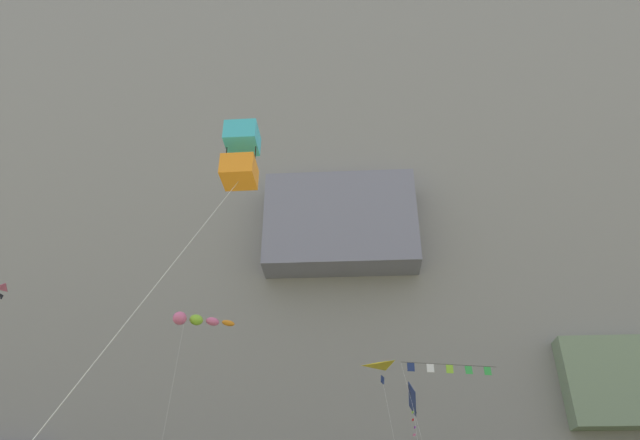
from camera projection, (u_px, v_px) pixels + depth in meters
The scene contains 7 objects.
cliff_face at pixel (343, 238), 65.51m from camera, with size 180.00×27.11×69.12m.
kite_windsock_upper_left at pixel (195, 320), 37.75m from camera, with size 4.09×4.07×16.86m.
kite_box_far_right at pixel (240, 155), 14.70m from camera, with size 3.40×6.22×12.90m.
kite_diamond_high_left at pixel (413, 403), 36.19m from camera, with size 0.55×4.15×12.58m.
kite_banner_near_cliff at pixel (449, 376), 34.68m from camera, with size 6.18×5.73×13.13m.
kite_delta_low_right at pixel (2, 307), 39.92m from camera, with size 3.31×6.13×18.98m.
kite_delta_low_center at pixel (386, 382), 37.88m from camera, with size 2.18×6.39×13.18m.
Camera 1 is at (0.76, -2.54, 3.10)m, focal length 31.42 mm.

